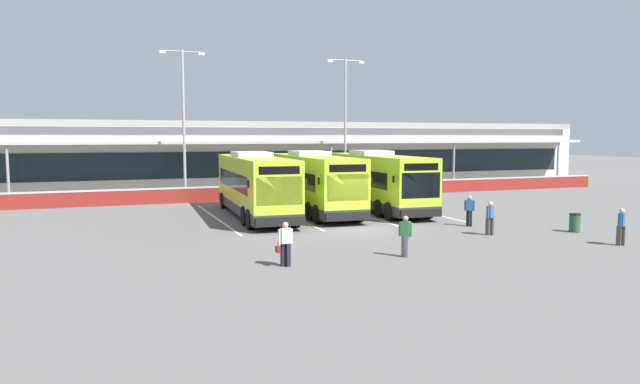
# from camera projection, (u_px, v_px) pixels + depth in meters

# --- Properties ---
(ground_plane) EXTENTS (200.00, 200.00, 0.00)m
(ground_plane) POSITION_uv_depth(u_px,v_px,m) (359.00, 227.00, 30.08)
(ground_plane) COLOR #605E5B
(terminal_building) EXTENTS (70.00, 13.00, 6.00)m
(terminal_building) POSITION_uv_depth(u_px,v_px,m) (240.00, 154.00, 54.83)
(terminal_building) COLOR beige
(terminal_building) RESTS_ON ground
(red_barrier_wall) EXTENTS (60.00, 0.40, 1.10)m
(red_barrier_wall) POSITION_uv_depth(u_px,v_px,m) (278.00, 192.00, 43.52)
(red_barrier_wall) COLOR maroon
(red_barrier_wall) RESTS_ON ground
(coach_bus_leftmost) EXTENTS (3.43, 12.27, 3.78)m
(coach_bus_leftmost) POSITION_uv_depth(u_px,v_px,m) (255.00, 186.00, 33.90)
(coach_bus_leftmost) COLOR #B7DB2D
(coach_bus_leftmost) RESTS_ON ground
(coach_bus_left_centre) EXTENTS (3.43, 12.27, 3.78)m
(coach_bus_left_centre) POSITION_uv_depth(u_px,v_px,m) (314.00, 184.00, 35.79)
(coach_bus_left_centre) COLOR #B7DB2D
(coach_bus_left_centre) RESTS_ON ground
(coach_bus_centre) EXTENTS (3.43, 12.27, 3.78)m
(coach_bus_centre) POSITION_uv_depth(u_px,v_px,m) (377.00, 182.00, 37.04)
(coach_bus_centre) COLOR #B7DB2D
(coach_bus_centre) RESTS_ON ground
(bay_stripe_far_west) EXTENTS (0.14, 13.00, 0.01)m
(bay_stripe_far_west) POSITION_uv_depth(u_px,v_px,m) (216.00, 218.00, 33.43)
(bay_stripe_far_west) COLOR silver
(bay_stripe_far_west) RESTS_ON ground
(bay_stripe_west) EXTENTS (0.14, 13.00, 0.01)m
(bay_stripe_west) POSITION_uv_depth(u_px,v_px,m) (286.00, 215.00, 34.92)
(bay_stripe_west) COLOR silver
(bay_stripe_west) RESTS_ON ground
(bay_stripe_mid_west) EXTENTS (0.14, 13.00, 0.01)m
(bay_stripe_mid_west) POSITION_uv_depth(u_px,v_px,m) (350.00, 211.00, 36.41)
(bay_stripe_mid_west) COLOR silver
(bay_stripe_mid_west) RESTS_ON ground
(bay_stripe_centre) EXTENTS (0.14, 13.00, 0.01)m
(bay_stripe_centre) POSITION_uv_depth(u_px,v_px,m) (408.00, 208.00, 37.89)
(bay_stripe_centre) COLOR silver
(bay_stripe_centre) RESTS_ON ground
(pedestrian_with_handbag) EXTENTS (0.62, 0.30, 1.62)m
(pedestrian_with_handbag) POSITION_uv_depth(u_px,v_px,m) (285.00, 243.00, 20.97)
(pedestrian_with_handbag) COLOR black
(pedestrian_with_handbag) RESTS_ON ground
(pedestrian_in_dark_coat) EXTENTS (0.53, 0.33, 1.62)m
(pedestrian_in_dark_coat) POSITION_uv_depth(u_px,v_px,m) (490.00, 217.00, 27.58)
(pedestrian_in_dark_coat) COLOR #4C4238
(pedestrian_in_dark_coat) RESTS_ON ground
(pedestrian_child) EXTENTS (0.51, 0.36, 1.62)m
(pedestrian_child) POSITION_uv_depth(u_px,v_px,m) (621.00, 225.00, 24.98)
(pedestrian_child) COLOR #4C4238
(pedestrian_child) RESTS_ON ground
(pedestrian_near_bin) EXTENTS (0.44, 0.45, 1.62)m
(pedestrian_near_bin) POSITION_uv_depth(u_px,v_px,m) (405.00, 235.00, 22.61)
(pedestrian_near_bin) COLOR slate
(pedestrian_near_bin) RESTS_ON ground
(pedestrian_approaching_bus) EXTENTS (0.48, 0.42, 1.62)m
(pedestrian_approaching_bus) POSITION_uv_depth(u_px,v_px,m) (469.00, 210.00, 30.33)
(pedestrian_approaching_bus) COLOR black
(pedestrian_approaching_bus) RESTS_ON ground
(lamp_post_west) EXTENTS (3.24, 0.28, 11.00)m
(lamp_post_west) POSITION_uv_depth(u_px,v_px,m) (184.00, 115.00, 42.72)
(lamp_post_west) COLOR #9E9EA3
(lamp_post_west) RESTS_ON ground
(lamp_post_centre) EXTENTS (3.24, 0.28, 11.00)m
(lamp_post_centre) POSITION_uv_depth(u_px,v_px,m) (345.00, 117.00, 47.67)
(lamp_post_centre) COLOR #9E9EA3
(lamp_post_centre) RESTS_ON ground
(litter_bin) EXTENTS (0.54, 0.54, 0.93)m
(litter_bin) POSITION_uv_depth(u_px,v_px,m) (575.00, 223.00, 28.51)
(litter_bin) COLOR #2D5133
(litter_bin) RESTS_ON ground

